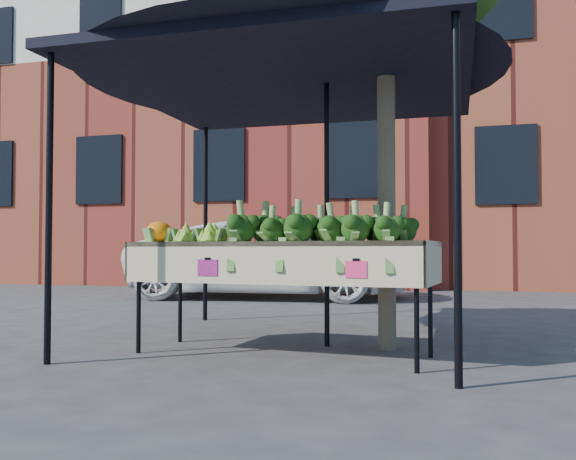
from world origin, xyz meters
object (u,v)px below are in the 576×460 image
at_px(canopy, 291,191).
at_px(vehicle, 271,159).
at_px(table, 281,298).
at_px(street_tree, 386,92).

relative_size(canopy, vehicle, 0.65).
distance_m(table, canopy, 1.12).
height_order(table, canopy, canopy).
bearing_deg(vehicle, canopy, -166.02).
bearing_deg(canopy, street_tree, -8.73).
distance_m(canopy, street_tree, 1.20).
height_order(canopy, street_tree, street_tree).
xyz_separation_m(vehicle, street_tree, (2.59, -5.07, -0.26)).
bearing_deg(street_tree, table, -147.73).
bearing_deg(table, vehicle, 107.99).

